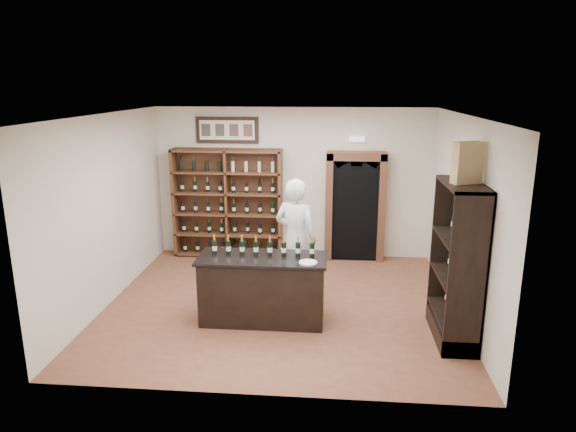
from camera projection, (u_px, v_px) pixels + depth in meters
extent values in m
plane|color=brown|center=(280.00, 304.00, 8.27)|extent=(5.50, 5.50, 0.00)
plane|color=white|center=(280.00, 115.00, 7.51)|extent=(5.50, 5.50, 0.00)
cube|color=beige|center=(293.00, 183.00, 10.30)|extent=(5.50, 0.04, 3.00)
cube|color=beige|center=(108.00, 210.00, 8.13)|extent=(0.04, 5.00, 3.00)
cube|color=beige|center=(463.00, 218.00, 7.66)|extent=(0.04, 5.00, 3.00)
cube|color=#5A2F1E|center=(229.00, 202.00, 10.48)|extent=(2.20, 0.02, 2.20)
cube|color=#5A2F1E|center=(176.00, 202.00, 10.40)|extent=(0.06, 0.38, 2.20)
cube|color=#5A2F1E|center=(280.00, 205.00, 10.22)|extent=(0.06, 0.38, 2.20)
cube|color=#5A2F1E|center=(228.00, 204.00, 10.31)|extent=(0.04, 0.38, 2.20)
cube|color=#5A2F1E|center=(229.00, 253.00, 10.58)|extent=(2.18, 0.38, 0.04)
cube|color=#5A2F1E|center=(228.00, 234.00, 10.47)|extent=(2.18, 0.38, 0.04)
cube|color=#5A2F1E|center=(228.00, 214.00, 10.36)|extent=(2.18, 0.38, 0.03)
cube|color=#5A2F1E|center=(227.00, 193.00, 10.26)|extent=(2.18, 0.38, 0.04)
cube|color=#5A2F1E|center=(227.00, 172.00, 10.15)|extent=(2.18, 0.38, 0.04)
cube|color=#5A2F1E|center=(226.00, 151.00, 10.04)|extent=(2.18, 0.38, 0.04)
cube|color=black|center=(227.00, 130.00, 10.12)|extent=(1.25, 0.04, 0.52)
cube|color=black|center=(355.00, 208.00, 10.15)|extent=(0.97, 0.29, 2.05)
cube|color=#AB6142|center=(329.00, 207.00, 10.17)|extent=(0.14, 0.35, 2.15)
cube|color=#AB6142|center=(381.00, 208.00, 10.08)|extent=(0.14, 0.35, 2.15)
cube|color=#AB6142|center=(357.00, 156.00, 9.87)|extent=(1.15, 0.35, 0.16)
cube|color=white|center=(357.00, 139.00, 9.89)|extent=(0.30, 0.10, 0.10)
cube|color=black|center=(263.00, 291.00, 7.59)|extent=(1.80, 0.70, 0.94)
cube|color=black|center=(262.00, 258.00, 7.46)|extent=(1.88, 0.78, 0.04)
cylinder|color=black|center=(215.00, 247.00, 7.57)|extent=(0.07, 0.07, 0.21)
cylinder|color=white|center=(215.00, 248.00, 7.57)|extent=(0.07, 0.07, 0.07)
cylinder|color=gold|center=(214.00, 237.00, 7.53)|extent=(0.03, 0.03, 0.09)
cylinder|color=black|center=(228.00, 247.00, 7.55)|extent=(0.07, 0.07, 0.21)
cylinder|color=white|center=(228.00, 248.00, 7.56)|extent=(0.07, 0.07, 0.07)
cylinder|color=gold|center=(228.00, 238.00, 7.51)|extent=(0.03, 0.03, 0.09)
cylinder|color=black|center=(242.00, 248.00, 7.53)|extent=(0.07, 0.07, 0.21)
cylinder|color=white|center=(242.00, 249.00, 7.54)|extent=(0.07, 0.07, 0.07)
cylinder|color=gold|center=(242.00, 238.00, 7.50)|extent=(0.03, 0.03, 0.09)
cylinder|color=black|center=(256.00, 248.00, 7.52)|extent=(0.07, 0.07, 0.21)
cylinder|color=white|center=(256.00, 249.00, 7.52)|extent=(0.07, 0.07, 0.07)
cylinder|color=gold|center=(256.00, 238.00, 7.48)|extent=(0.03, 0.03, 0.09)
cylinder|color=black|center=(270.00, 249.00, 7.50)|extent=(0.07, 0.07, 0.21)
cylinder|color=white|center=(270.00, 250.00, 7.50)|extent=(0.07, 0.07, 0.07)
cylinder|color=gold|center=(270.00, 239.00, 7.46)|extent=(0.03, 0.03, 0.09)
cylinder|color=black|center=(284.00, 249.00, 7.48)|extent=(0.07, 0.07, 0.21)
cylinder|color=white|center=(284.00, 250.00, 7.49)|extent=(0.07, 0.07, 0.07)
cylinder|color=gold|center=(284.00, 239.00, 7.44)|extent=(0.03, 0.03, 0.09)
cylinder|color=black|center=(298.00, 249.00, 7.46)|extent=(0.07, 0.07, 0.21)
cylinder|color=white|center=(298.00, 250.00, 7.47)|extent=(0.07, 0.07, 0.07)
cylinder|color=gold|center=(298.00, 240.00, 7.43)|extent=(0.03, 0.03, 0.09)
cylinder|color=black|center=(312.00, 250.00, 7.45)|extent=(0.07, 0.07, 0.21)
cylinder|color=white|center=(312.00, 251.00, 7.45)|extent=(0.07, 0.07, 0.07)
cylinder|color=gold|center=(312.00, 240.00, 7.41)|extent=(0.03, 0.03, 0.09)
cube|color=black|center=(474.00, 264.00, 6.90)|extent=(0.02, 1.20, 2.20)
cube|color=black|center=(467.00, 279.00, 6.36)|extent=(0.48, 0.04, 2.20)
cube|color=black|center=(448.00, 250.00, 7.47)|extent=(0.48, 0.04, 2.20)
cube|color=black|center=(464.00, 184.00, 6.64)|extent=(0.48, 1.20, 0.04)
cube|color=black|center=(451.00, 329.00, 7.16)|extent=(0.48, 1.20, 0.24)
cube|color=black|center=(452.00, 314.00, 7.10)|extent=(0.48, 1.16, 0.03)
cube|color=black|center=(455.00, 277.00, 6.97)|extent=(0.48, 1.16, 0.03)
cube|color=black|center=(459.00, 238.00, 6.83)|extent=(0.48, 1.16, 0.03)
imported|color=silver|center=(296.00, 239.00, 8.32)|extent=(0.86, 0.72, 2.00)
cylinder|color=white|center=(308.00, 263.00, 7.19)|extent=(0.26, 0.26, 0.02)
cube|color=tan|center=(467.00, 163.00, 6.54)|extent=(0.41, 0.29, 0.54)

